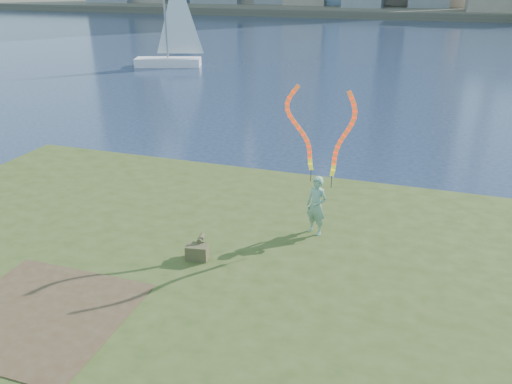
% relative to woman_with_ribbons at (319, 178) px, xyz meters
% --- Properties ---
extents(ground, '(320.00, 320.00, 0.00)m').
position_rel_woman_with_ribbons_xyz_m(ground, '(-2.05, -1.56, -2.25)').
color(ground, '#1A2843').
rests_on(ground, ground).
extents(grassy_knoll, '(20.00, 18.00, 0.80)m').
position_rel_woman_with_ribbons_xyz_m(grassy_knoll, '(-2.05, -3.85, -1.91)').
color(grassy_knoll, '#374619').
rests_on(grassy_knoll, ground).
extents(dirt_patch, '(3.20, 3.00, 0.02)m').
position_rel_woman_with_ribbons_xyz_m(dirt_patch, '(-4.25, -4.76, -1.44)').
color(dirt_patch, '#47331E').
rests_on(dirt_patch, grassy_knoll).
extents(far_shore, '(320.00, 40.00, 1.20)m').
position_rel_woman_with_ribbons_xyz_m(far_shore, '(-2.05, 93.44, -1.65)').
color(far_shore, '#494435').
rests_on(far_shore, ground).
extents(woman_with_ribbons, '(1.82, 0.83, 3.87)m').
position_rel_woman_with_ribbons_xyz_m(woman_with_ribbons, '(0.00, 0.00, 0.00)').
color(woman_with_ribbons, '#1E6841').
rests_on(woman_with_ribbons, grassy_knoll).
extents(canvas_bag, '(0.52, 0.59, 0.45)m').
position_rel_woman_with_ribbons_xyz_m(canvas_bag, '(-2.26, -2.01, -1.26)').
color(canvas_bag, '#454323').
rests_on(canvas_bag, grassy_knoll).
extents(sailboat, '(5.30, 3.03, 8.04)m').
position_rel_woman_with_ribbons_xyz_m(sailboat, '(-16.48, 24.78, -0.86)').
color(sailboat, white).
rests_on(sailboat, ground).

